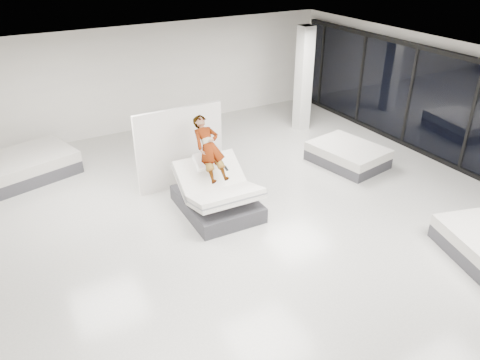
{
  "coord_description": "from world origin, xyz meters",
  "views": [
    {
      "loc": [
        -4.56,
        -6.8,
        5.59
      ],
      "look_at": [
        -0.34,
        0.72,
        1.0
      ],
      "focal_mm": 35.0,
      "sensor_mm": 36.0,
      "label": 1
    }
  ],
  "objects_px": {
    "person": "(210,157)",
    "remote": "(226,168)",
    "divider_panel": "(180,148)",
    "flat_bed_right_far": "(348,155)",
    "column": "(303,79)",
    "hero_bed": "(217,196)",
    "flat_bed_left_far": "(28,165)"
  },
  "relations": [
    {
      "from": "hero_bed",
      "to": "person",
      "type": "height_order",
      "value": "person"
    },
    {
      "from": "column",
      "to": "person",
      "type": "bearing_deg",
      "value": -148.16
    },
    {
      "from": "flat_bed_right_far",
      "to": "flat_bed_left_far",
      "type": "relative_size",
      "value": 0.84
    },
    {
      "from": "divider_panel",
      "to": "person",
      "type": "bearing_deg",
      "value": -80.22
    },
    {
      "from": "person",
      "to": "flat_bed_left_far",
      "type": "bearing_deg",
      "value": 135.32
    },
    {
      "from": "remote",
      "to": "column",
      "type": "bearing_deg",
      "value": 37.64
    },
    {
      "from": "hero_bed",
      "to": "divider_panel",
      "type": "xyz_separation_m",
      "value": [
        -0.21,
        1.52,
        0.61
      ]
    },
    {
      "from": "hero_bed",
      "to": "flat_bed_right_far",
      "type": "bearing_deg",
      "value": 5.97
    },
    {
      "from": "flat_bed_left_far",
      "to": "person",
      "type": "bearing_deg",
      "value": -46.1
    },
    {
      "from": "hero_bed",
      "to": "column",
      "type": "relative_size",
      "value": 0.63
    },
    {
      "from": "divider_panel",
      "to": "column",
      "type": "distance_m",
      "value": 5.11
    },
    {
      "from": "person",
      "to": "column",
      "type": "height_order",
      "value": "column"
    },
    {
      "from": "person",
      "to": "divider_panel",
      "type": "xyz_separation_m",
      "value": [
        -0.21,
        1.2,
        -0.21
      ]
    },
    {
      "from": "hero_bed",
      "to": "remote",
      "type": "height_order",
      "value": "hero_bed"
    },
    {
      "from": "remote",
      "to": "flat_bed_left_far",
      "type": "xyz_separation_m",
      "value": [
        -3.67,
        3.95,
        -0.73
      ]
    },
    {
      "from": "hero_bed",
      "to": "divider_panel",
      "type": "distance_m",
      "value": 1.65
    },
    {
      "from": "person",
      "to": "flat_bed_left_far",
      "type": "relative_size",
      "value": 0.63
    },
    {
      "from": "person",
      "to": "divider_panel",
      "type": "height_order",
      "value": "divider_panel"
    },
    {
      "from": "person",
      "to": "flat_bed_left_far",
      "type": "height_order",
      "value": "person"
    },
    {
      "from": "flat_bed_right_far",
      "to": "flat_bed_left_far",
      "type": "xyz_separation_m",
      "value": [
        -7.62,
        3.47,
        0.04
      ]
    },
    {
      "from": "hero_bed",
      "to": "divider_panel",
      "type": "bearing_deg",
      "value": 97.76
    },
    {
      "from": "hero_bed",
      "to": "column",
      "type": "xyz_separation_m",
      "value": [
        4.59,
        3.16,
        1.22
      ]
    },
    {
      "from": "flat_bed_right_far",
      "to": "column",
      "type": "distance_m",
      "value": 3.06
    },
    {
      "from": "remote",
      "to": "column",
      "type": "relative_size",
      "value": 0.04
    },
    {
      "from": "remote",
      "to": "flat_bed_right_far",
      "type": "xyz_separation_m",
      "value": [
        3.95,
        0.48,
        -0.77
      ]
    },
    {
      "from": "person",
      "to": "remote",
      "type": "relative_size",
      "value": 11.37
    },
    {
      "from": "remote",
      "to": "hero_bed",
      "type": "bearing_deg",
      "value": 170.65
    },
    {
      "from": "person",
      "to": "remote",
      "type": "bearing_deg",
      "value": -57.85
    },
    {
      "from": "flat_bed_left_far",
      "to": "column",
      "type": "height_order",
      "value": "column"
    },
    {
      "from": "divider_panel",
      "to": "flat_bed_left_far",
      "type": "bearing_deg",
      "value": 143.27
    },
    {
      "from": "hero_bed",
      "to": "person",
      "type": "bearing_deg",
      "value": 88.58
    },
    {
      "from": "column",
      "to": "flat_bed_left_far",
      "type": "bearing_deg",
      "value": 174.68
    }
  ]
}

